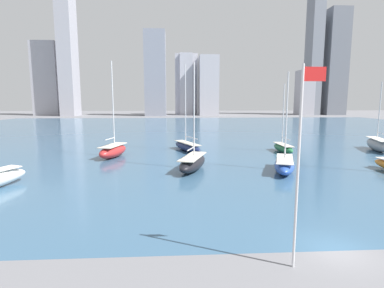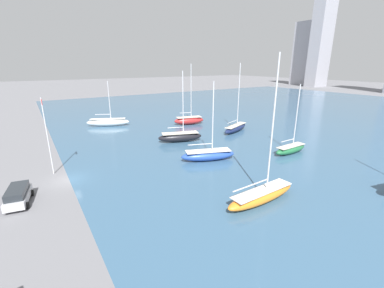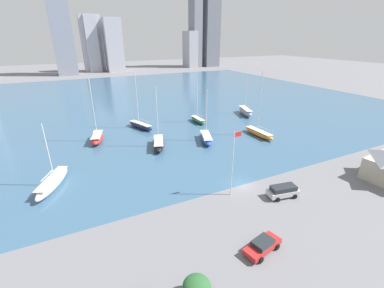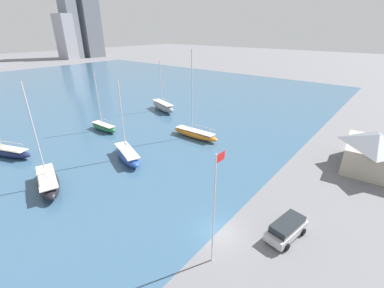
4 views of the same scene
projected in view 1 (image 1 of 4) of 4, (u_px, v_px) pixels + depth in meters
The scene contains 10 objects.
ground_plane at pixel (338, 251), 17.83m from camera, with size 500.00×500.00×0.00m, color slate.
harbor_water at pixel (208, 131), 86.99m from camera, with size 180.00×140.00×0.00m.
flag_pole at pixel (300, 161), 15.31m from camera, with size 1.24×0.14×10.68m.
distant_city_skyline at pixel (199, 72), 181.26m from camera, with size 190.46×22.10×72.04m.
sailboat_navy at pixel (187, 146), 53.04m from camera, with size 5.50×9.71×15.06m.
sailboat_red at pixel (113, 150), 47.27m from camera, with size 4.46×8.10×14.90m.
sailboat_blue at pixel (284, 164), 37.66m from camera, with size 5.29×9.03×12.40m.
sailboat_green at pixel (283, 147), 51.81m from camera, with size 2.05×7.40×11.72m.
sailboat_black at pixel (193, 162), 38.48m from camera, with size 5.12×9.07×13.62m.
sailboat_gray at pixel (378, 144), 53.24m from camera, with size 5.12×9.93×12.14m.
Camera 1 is at (-9.65, -16.20, 8.88)m, focal length 28.00 mm.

